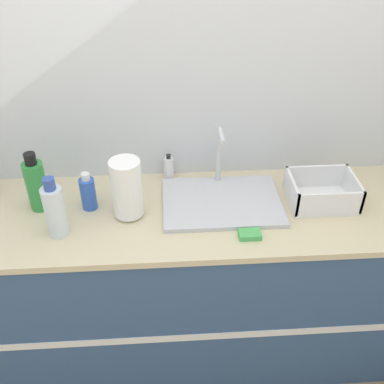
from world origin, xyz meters
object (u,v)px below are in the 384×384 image
at_px(sink, 222,199).
at_px(bottle_clear, 55,210).
at_px(soap_dispenser, 169,168).
at_px(dish_rack, 322,194).
at_px(bottle_green, 36,184).
at_px(bottle_blue, 88,193).
at_px(paper_towel_roll, 127,189).

relative_size(sink, bottle_clear, 1.94).
bearing_deg(soap_dispenser, bottle_clear, -140.64).
height_order(dish_rack, soap_dispenser, soap_dispenser).
relative_size(bottle_clear, soap_dispenser, 2.03).
xyz_separation_m(bottle_green, soap_dispenser, (0.57, 0.19, -0.06)).
xyz_separation_m(bottle_blue, soap_dispenser, (0.36, 0.21, -0.02)).
relative_size(dish_rack, bottle_green, 1.07).
height_order(dish_rack, bottle_clear, bottle_clear).
bearing_deg(sink, bottle_blue, 179.56).
height_order(sink, paper_towel_roll, sink).
bearing_deg(sink, soap_dispenser, 136.93).
bearing_deg(paper_towel_roll, bottle_blue, 160.83).
bearing_deg(bottle_clear, bottle_green, 121.06).
bearing_deg(bottle_green, dish_rack, -2.01).
bearing_deg(soap_dispenser, bottle_blue, -149.56).
bearing_deg(bottle_green, sink, -1.63).
distance_m(sink, bottle_green, 0.81).
height_order(sink, bottle_green, sink).
xyz_separation_m(dish_rack, soap_dispenser, (-0.67, 0.23, 0.01)).
bearing_deg(bottle_green, bottle_blue, -4.85).
xyz_separation_m(sink, bottle_blue, (-0.58, 0.00, 0.06)).
distance_m(bottle_blue, bottle_clear, 0.20).
bearing_deg(bottle_clear, bottle_blue, 58.24).
relative_size(sink, bottle_green, 1.92).
distance_m(paper_towel_roll, bottle_green, 0.40).
bearing_deg(paper_towel_roll, bottle_clear, -158.98).
distance_m(sink, paper_towel_roll, 0.43).
bearing_deg(bottle_green, soap_dispenser, 18.43).
distance_m(sink, soap_dispenser, 0.32).
bearing_deg(bottle_clear, sink, 13.38).
relative_size(paper_towel_roll, soap_dispenser, 2.02).
height_order(paper_towel_roll, bottle_green, bottle_green).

